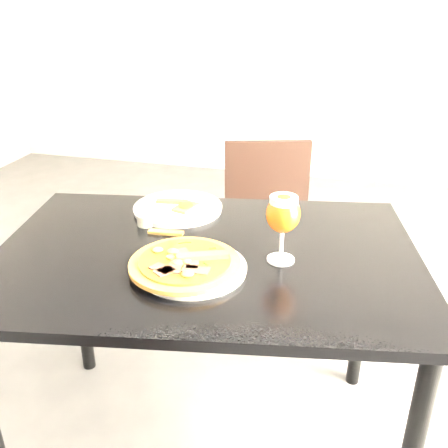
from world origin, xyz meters
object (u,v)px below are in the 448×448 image
(dining_table, at_px, (207,278))
(chair_far, at_px, (268,233))
(beer_glass, at_px, (283,214))
(pizza, at_px, (185,263))

(dining_table, relative_size, chair_far, 1.56)
(chair_far, distance_m, beer_glass, 0.86)
(dining_table, distance_m, beer_glass, 0.31)
(dining_table, distance_m, pizza, 0.17)
(dining_table, height_order, pizza, pizza)
(dining_table, xyz_separation_m, pizza, (-0.02, -0.12, 0.12))
(chair_far, distance_m, pizza, 0.91)
(chair_far, height_order, pizza, chair_far)
(dining_table, height_order, chair_far, chair_far)
(dining_table, height_order, beer_glass, beer_glass)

